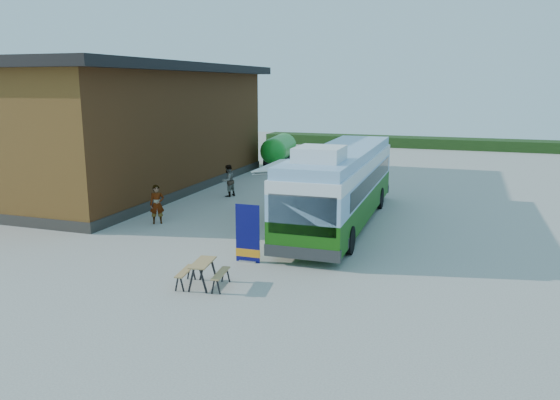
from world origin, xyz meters
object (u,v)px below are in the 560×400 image
at_px(bus, 341,183).
at_px(slurry_tanker, 279,149).
at_px(banner, 248,239).
at_px(person_a, 157,204).
at_px(picnic_table, 203,268).
at_px(person_b, 228,181).

height_order(bus, slurry_tanker, bus).
bearing_deg(slurry_tanker, banner, -80.95).
distance_m(bus, slurry_tanker, 18.08).
xyz_separation_m(bus, banner, (-1.95, -6.38, -1.04)).
bearing_deg(person_a, bus, -14.47).
height_order(person_a, slurry_tanker, slurry_tanker).
bearing_deg(person_a, picnic_table, -81.55).
xyz_separation_m(banner, person_a, (-6.05, 3.81, 0.03)).
height_order(banner, person_b, banner).
distance_m(banner, person_b, 11.90).
bearing_deg(banner, bus, 72.25).
bearing_deg(banner, picnic_table, -99.57).
bearing_deg(banner, person_a, 147.09).
bearing_deg(slurry_tanker, person_a, -95.77).
height_order(person_a, person_b, person_b).
distance_m(picnic_table, person_b, 14.22).
relative_size(banner, person_a, 1.18).
relative_size(picnic_table, person_a, 0.89).
bearing_deg(picnic_table, banner, 73.07).
bearing_deg(banner, person_b, 116.89).
xyz_separation_m(picnic_table, person_b, (-5.09, 13.27, 0.30)).
bearing_deg(person_b, banner, 47.08).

